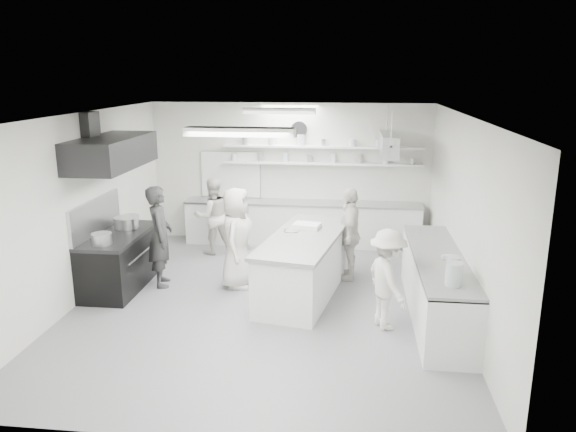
# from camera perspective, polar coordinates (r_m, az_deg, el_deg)

# --- Properties ---
(floor) EXTENTS (6.00, 7.00, 0.02)m
(floor) POSITION_cam_1_polar(r_m,az_deg,el_deg) (9.06, -2.30, -8.98)
(floor) COLOR gray
(floor) RESTS_ON ground
(ceiling) EXTENTS (6.00, 7.00, 0.02)m
(ceiling) POSITION_cam_1_polar(r_m,az_deg,el_deg) (8.32, -2.51, 10.45)
(ceiling) COLOR silver
(ceiling) RESTS_ON wall_back
(wall_back) EXTENTS (6.00, 0.04, 3.00)m
(wall_back) POSITION_cam_1_polar(r_m,az_deg,el_deg) (11.96, 0.20, 4.44)
(wall_back) COLOR silver
(wall_back) RESTS_ON floor
(wall_front) EXTENTS (6.00, 0.04, 3.00)m
(wall_front) POSITION_cam_1_polar(r_m,az_deg,el_deg) (5.31, -8.33, -9.00)
(wall_front) COLOR silver
(wall_front) RESTS_ON floor
(wall_left) EXTENTS (0.04, 7.00, 3.00)m
(wall_left) POSITION_cam_1_polar(r_m,az_deg,el_deg) (9.50, -20.59, 0.81)
(wall_left) COLOR silver
(wall_left) RESTS_ON floor
(wall_right) EXTENTS (0.04, 7.00, 3.00)m
(wall_right) POSITION_cam_1_polar(r_m,az_deg,el_deg) (8.63, 17.68, -0.26)
(wall_right) COLOR silver
(wall_right) RESTS_ON floor
(stove) EXTENTS (0.80, 1.80, 0.90)m
(stove) POSITION_cam_1_polar(r_m,az_deg,el_deg) (9.96, -16.97, -4.57)
(stove) COLOR black
(stove) RESTS_ON floor
(exhaust_hood) EXTENTS (0.85, 2.00, 0.50)m
(exhaust_hood) POSITION_cam_1_polar(r_m,az_deg,el_deg) (9.52, -17.81, 6.30)
(exhaust_hood) COLOR black
(exhaust_hood) RESTS_ON wall_left
(back_counter) EXTENTS (5.00, 0.60, 0.92)m
(back_counter) POSITION_cam_1_polar(r_m,az_deg,el_deg) (11.87, 1.48, -0.79)
(back_counter) COLOR white
(back_counter) RESTS_ON floor
(shelf_lower) EXTENTS (4.20, 0.26, 0.04)m
(shelf_lower) POSITION_cam_1_polar(r_m,az_deg,el_deg) (11.73, 3.55, 5.46)
(shelf_lower) COLOR white
(shelf_lower) RESTS_ON wall_back
(shelf_upper) EXTENTS (4.20, 0.26, 0.04)m
(shelf_upper) POSITION_cam_1_polar(r_m,az_deg,el_deg) (11.68, 3.57, 7.15)
(shelf_upper) COLOR white
(shelf_upper) RESTS_ON wall_back
(pass_through_window) EXTENTS (1.30, 0.04, 1.00)m
(pass_through_window) POSITION_cam_1_polar(r_m,az_deg,el_deg) (12.16, -5.93, 4.30)
(pass_through_window) COLOR black
(pass_through_window) RESTS_ON wall_back
(wall_clock) EXTENTS (0.32, 0.05, 0.32)m
(wall_clock) POSITION_cam_1_polar(r_m,az_deg,el_deg) (11.76, 1.16, 8.95)
(wall_clock) COLOR white
(wall_clock) RESTS_ON wall_back
(right_counter) EXTENTS (0.74, 3.30, 0.94)m
(right_counter) POSITION_cam_1_polar(r_m,az_deg,el_deg) (8.70, 15.12, -7.11)
(right_counter) COLOR white
(right_counter) RESTS_ON floor
(pot_rack) EXTENTS (0.30, 1.60, 0.40)m
(pot_rack) POSITION_cam_1_polar(r_m,az_deg,el_deg) (10.70, 10.33, 7.34)
(pot_rack) COLOR #AEAFB1
(pot_rack) RESTS_ON ceiling
(light_fixture_front) EXTENTS (1.30, 0.25, 0.10)m
(light_fixture_front) POSITION_cam_1_polar(r_m,az_deg,el_deg) (6.56, -5.00, 8.67)
(light_fixture_front) COLOR white
(light_fixture_front) RESTS_ON ceiling
(light_fixture_rear) EXTENTS (1.30, 0.25, 0.10)m
(light_fixture_rear) POSITION_cam_1_polar(r_m,az_deg,el_deg) (10.10, -0.88, 10.80)
(light_fixture_rear) COLOR white
(light_fixture_rear) RESTS_ON ceiling
(prep_island) EXTENTS (1.44, 2.74, 0.96)m
(prep_island) POSITION_cam_1_polar(r_m,az_deg,el_deg) (9.24, 1.68, -5.19)
(prep_island) COLOR white
(prep_island) RESTS_ON floor
(stove_pot) EXTENTS (0.44, 0.44, 0.24)m
(stove_pot) POSITION_cam_1_polar(r_m,az_deg,el_deg) (10.14, -16.34, -0.76)
(stove_pot) COLOR #AEAFB1
(stove_pot) RESTS_ON stove
(cook_stove) EXTENTS (0.59, 0.74, 1.76)m
(cook_stove) POSITION_cam_1_polar(r_m,az_deg,el_deg) (9.74, -13.09, -2.05)
(cook_stove) COLOR #303030
(cook_stove) RESTS_ON floor
(cook_back) EXTENTS (0.95, 0.89, 1.57)m
(cook_back) POSITION_cam_1_polar(r_m,az_deg,el_deg) (11.31, -7.78, -0.00)
(cook_back) COLOR silver
(cook_back) RESTS_ON floor
(cook_island_left) EXTENTS (0.60, 0.88, 1.75)m
(cook_island_left) POSITION_cam_1_polar(r_m,az_deg,el_deg) (9.47, -5.31, -2.27)
(cook_island_left) COLOR silver
(cook_island_left) RESTS_ON floor
(cook_island_right) EXTENTS (0.46, 1.00, 1.67)m
(cook_island_right) POSITION_cam_1_polar(r_m,az_deg,el_deg) (9.86, 6.38, -1.85)
(cook_island_right) COLOR silver
(cook_island_right) RESTS_ON floor
(cook_right) EXTENTS (0.87, 1.09, 1.48)m
(cook_right) POSITION_cam_1_polar(r_m,az_deg,el_deg) (8.08, 10.23, -6.47)
(cook_right) COLOR silver
(cook_right) RESTS_ON floor
(bowl_island_a) EXTENTS (0.28, 0.28, 0.07)m
(bowl_island_a) POSITION_cam_1_polar(r_m,az_deg,el_deg) (9.35, 0.36, -1.65)
(bowl_island_a) COLOR #AEAFB1
(bowl_island_a) RESTS_ON prep_island
(bowl_island_b) EXTENTS (0.27, 0.27, 0.06)m
(bowl_island_b) POSITION_cam_1_polar(r_m,az_deg,el_deg) (9.59, 1.84, -1.23)
(bowl_island_b) COLOR white
(bowl_island_b) RESTS_ON prep_island
(bowl_right) EXTENTS (0.30, 0.30, 0.06)m
(bowl_right) POSITION_cam_1_polar(r_m,az_deg,el_deg) (8.43, 16.35, -4.26)
(bowl_right) COLOR white
(bowl_right) RESTS_ON right_counter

